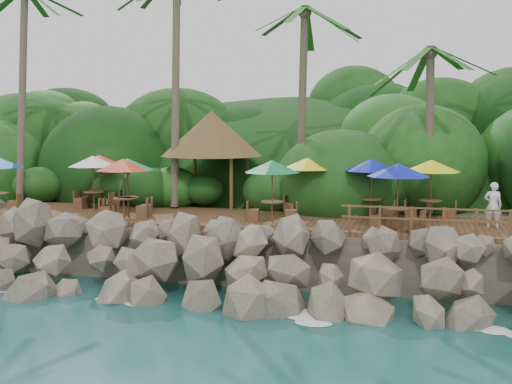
# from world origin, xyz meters

# --- Properties ---
(ground) EXTENTS (140.00, 140.00, 0.00)m
(ground) POSITION_xyz_m (0.00, 0.00, 0.00)
(ground) COLOR #19514F
(ground) RESTS_ON ground
(land_base) EXTENTS (32.00, 25.20, 2.10)m
(land_base) POSITION_xyz_m (0.00, 16.00, 1.05)
(land_base) COLOR gray
(land_base) RESTS_ON ground
(jungle_hill) EXTENTS (44.80, 28.00, 15.40)m
(jungle_hill) POSITION_xyz_m (0.00, 23.50, 0.00)
(jungle_hill) COLOR #143811
(jungle_hill) RESTS_ON ground
(seawall) EXTENTS (29.00, 4.00, 2.30)m
(seawall) POSITION_xyz_m (0.00, 2.00, 1.15)
(seawall) COLOR gray
(seawall) RESTS_ON ground
(terrace) EXTENTS (26.00, 5.00, 0.20)m
(terrace) POSITION_xyz_m (0.00, 6.00, 2.20)
(terrace) COLOR brown
(terrace) RESTS_ON land_base
(jungle_foliage) EXTENTS (44.00, 16.00, 12.00)m
(jungle_foliage) POSITION_xyz_m (0.00, 15.00, 0.00)
(jungle_foliage) COLOR #143811
(jungle_foliage) RESTS_ON ground
(foam_line) EXTENTS (25.20, 0.80, 0.06)m
(foam_line) POSITION_xyz_m (0.00, 0.30, 0.03)
(foam_line) COLOR white
(foam_line) RESTS_ON ground
(palapa) EXTENTS (4.99, 4.99, 4.60)m
(palapa) POSITION_xyz_m (-3.14, 9.54, 5.79)
(palapa) COLOR brown
(palapa) RESTS_ON ground
(dining_clusters) EXTENTS (25.90, 5.46, 2.49)m
(dining_clusters) POSITION_xyz_m (-0.59, 5.98, 4.37)
(dining_clusters) COLOR brown
(dining_clusters) RESTS_ON terrace
(railing) EXTENTS (7.20, 0.10, 1.00)m
(railing) POSITION_xyz_m (7.44, 3.65, 2.91)
(railing) COLOR brown
(railing) RESTS_ON terrace
(waiter) EXTENTS (0.68, 0.49, 1.76)m
(waiter) POSITION_xyz_m (9.33, 5.77, 3.18)
(waiter) COLOR white
(waiter) RESTS_ON terrace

